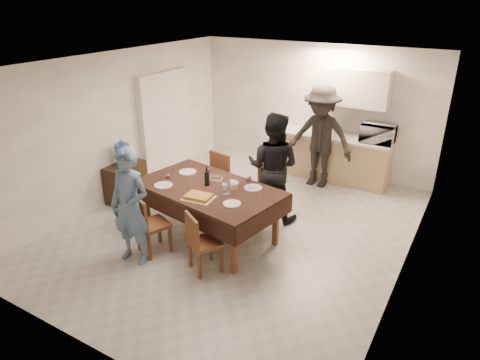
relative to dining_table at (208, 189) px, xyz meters
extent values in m
cube|color=#B9B8B3|center=(0.26, 0.47, -0.80)|extent=(5.00, 6.00, 0.02)
cube|color=white|center=(0.26, 0.47, 1.80)|extent=(5.00, 6.00, 0.02)
cube|color=white|center=(0.26, 3.47, 0.50)|extent=(5.00, 0.02, 2.60)
cube|color=white|center=(0.26, -2.53, 0.50)|extent=(5.00, 0.02, 2.60)
cube|color=white|center=(-2.24, 0.47, 0.50)|extent=(0.02, 6.00, 2.60)
cube|color=white|center=(2.76, 0.47, 0.50)|extent=(0.02, 6.00, 2.60)
cube|color=silver|center=(-2.16, 1.67, 0.25)|extent=(0.15, 1.40, 2.10)
cube|color=tan|center=(0.86, 3.15, -0.37)|extent=(2.20, 0.60, 0.86)
cube|color=#B2B3AD|center=(0.86, 3.15, 0.09)|extent=(2.24, 0.64, 0.05)
cube|color=silver|center=(1.16, 3.29, 1.05)|extent=(1.20, 0.34, 0.70)
cube|color=black|center=(0.00, 0.00, 0.02)|extent=(2.33, 1.60, 0.04)
cube|color=brown|center=(0.00, 0.00, -0.40)|extent=(0.08, 0.08, 0.79)
cube|color=brown|center=(-0.45, -0.75, -0.36)|extent=(0.54, 0.54, 0.05)
cube|color=brown|center=(-0.45, -0.94, -0.11)|extent=(0.40, 0.19, 0.44)
cube|color=brown|center=(0.45, -0.75, -0.38)|extent=(0.54, 0.54, 0.05)
cube|color=brown|center=(0.45, -0.93, -0.15)|extent=(0.36, 0.23, 0.42)
cube|color=brown|center=(-0.45, 0.75, -0.31)|extent=(0.54, 0.54, 0.05)
cube|color=brown|center=(-0.45, 0.54, -0.04)|extent=(0.45, 0.13, 0.49)
cube|color=brown|center=(0.45, 0.75, -0.33)|extent=(0.56, 0.56, 0.05)
cube|color=brown|center=(0.45, 0.55, -0.06)|extent=(0.43, 0.19, 0.47)
cube|color=#2F1F0F|center=(-2.02, 0.31, -0.46)|extent=(0.37, 0.75, 0.69)
cylinder|color=#3C6FAC|center=(-2.02, 0.31, 0.08)|extent=(0.25, 0.25, 0.38)
cylinder|color=white|center=(0.35, -0.05, 0.13)|extent=(0.12, 0.12, 0.19)
cube|color=gold|center=(0.10, -0.38, 0.07)|extent=(0.46, 0.37, 0.05)
cylinder|color=silver|center=(0.30, 0.18, 0.08)|extent=(0.20, 0.20, 0.08)
cylinder|color=silver|center=(-0.05, 0.28, 0.06)|extent=(0.22, 0.22, 0.04)
cylinder|color=silver|center=(-0.60, -0.30, 0.05)|extent=(0.27, 0.27, 0.02)
cylinder|color=silver|center=(0.60, -0.30, 0.05)|extent=(0.25, 0.25, 0.01)
cylinder|color=silver|center=(-0.60, 0.30, 0.05)|extent=(0.28, 0.28, 0.02)
cylinder|color=silver|center=(0.60, 0.30, 0.05)|extent=(0.27, 0.27, 0.02)
imported|color=silver|center=(1.68, 3.15, 0.28)|extent=(0.61, 0.41, 0.34)
imported|color=slate|center=(-0.55, -1.05, 0.03)|extent=(0.64, 0.45, 1.66)
imported|color=black|center=(0.55, 1.05, 0.10)|extent=(0.96, 0.80, 1.80)
imported|color=black|center=(0.72, 2.70, 0.18)|extent=(1.27, 0.73, 1.96)
camera|label=1|loc=(3.32, -4.72, 2.67)|focal=32.00mm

